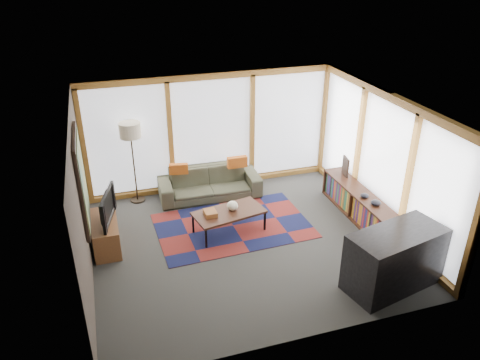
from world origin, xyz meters
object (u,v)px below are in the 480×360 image
object	(u,v)px
coffee_table	(229,222)
bookshelf	(358,204)
sofa	(210,183)
television	(103,207)
tv_console	(106,234)
floor_lamp	(134,163)
bar_counter	(394,259)

from	to	relation	value
coffee_table	bookshelf	distance (m)	2.65
sofa	coffee_table	xyz separation A→B (m)	(0.01, -1.50, -0.10)
bookshelf	television	bearing A→B (deg)	174.94
coffee_table	tv_console	world-z (taller)	tv_console
sofa	tv_console	xyz separation A→B (m)	(-2.26, -1.31, -0.05)
sofa	floor_lamp	xyz separation A→B (m)	(-1.54, 0.28, 0.57)
coffee_table	bookshelf	world-z (taller)	bookshelf
floor_lamp	tv_console	distance (m)	1.85
floor_lamp	tv_console	world-z (taller)	floor_lamp
television	bar_counter	xyz separation A→B (m)	(4.31, -2.49, -0.32)
coffee_table	television	size ratio (longest dim) A/B	1.37
sofa	bar_counter	bearing A→B (deg)	-59.47
coffee_table	television	bearing A→B (deg)	175.18
bookshelf	bar_counter	distance (m)	2.14
sofa	tv_console	size ratio (longest dim) A/B	2.01
sofa	tv_console	world-z (taller)	sofa
sofa	bar_counter	size ratio (longest dim) A/B	1.39
coffee_table	television	distance (m)	2.33
sofa	television	bearing A→B (deg)	-147.64
floor_lamp	television	xyz separation A→B (m)	(-0.70, -1.59, -0.07)
sofa	coffee_table	bearing A→B (deg)	-87.80
bookshelf	television	size ratio (longest dim) A/B	2.39
bookshelf	tv_console	world-z (taller)	bookshelf
coffee_table	tv_console	xyz separation A→B (m)	(-2.27, 0.19, 0.05)
floor_lamp	coffee_table	distance (m)	2.45
floor_lamp	television	world-z (taller)	floor_lamp
sofa	tv_console	distance (m)	2.62
floor_lamp	television	distance (m)	1.74
bookshelf	floor_lamp	bearing A→B (deg)	154.18
television	coffee_table	bearing A→B (deg)	-80.91
tv_console	bar_counter	distance (m)	4.99
bar_counter	television	bearing A→B (deg)	137.44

